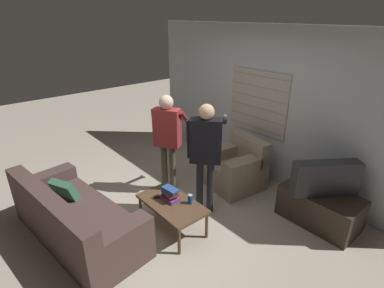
{
  "coord_description": "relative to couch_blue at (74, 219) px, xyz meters",
  "views": [
    {
      "loc": [
        2.91,
        -2.04,
        2.69
      ],
      "look_at": [
        -0.02,
        0.47,
        1.0
      ],
      "focal_mm": 28.0,
      "sensor_mm": 36.0,
      "label": 1
    }
  ],
  "objects": [
    {
      "name": "tv",
      "position": [
        1.86,
        2.69,
        0.4
      ],
      "size": [
        0.67,
        0.83,
        0.46
      ],
      "rotation": [
        0.0,
        0.0,
        4.1
      ],
      "color": "#2D2D33",
      "rests_on": "tv_stand"
    },
    {
      "name": "wall_back",
      "position": [
        0.42,
        3.19,
        0.98
      ],
      "size": [
        5.2,
        0.08,
        2.55
      ],
      "color": "#ADB2B7",
      "rests_on": "ground_plane"
    },
    {
      "name": "spare_remote",
      "position": [
        0.46,
        1.0,
        0.13
      ],
      "size": [
        0.11,
        0.13,
        0.02
      ],
      "rotation": [
        0.0,
        0.0,
        -0.67
      ],
      "color": "black",
      "rests_on": "coffee_table"
    },
    {
      "name": "ground_plane",
      "position": [
        0.42,
        1.17,
        -0.29
      ],
      "size": [
        16.0,
        16.0,
        0.0
      ],
      "primitive_type": "plane",
      "color": "#B2A893"
    },
    {
      "name": "armchair_beige",
      "position": [
        0.45,
        2.56,
        0.04
      ],
      "size": [
        0.94,
        0.9,
        0.82
      ],
      "rotation": [
        0.0,
        0.0,
        2.99
      ],
      "color": "gray",
      "rests_on": "ground_plane"
    },
    {
      "name": "soda_can",
      "position": [
        0.83,
        1.23,
        0.18
      ],
      "size": [
        0.07,
        0.07,
        0.13
      ],
      "color": "#194C9E",
      "rests_on": "coffee_table"
    },
    {
      "name": "coffee_table",
      "position": [
        0.66,
        1.06,
        0.08
      ],
      "size": [
        0.95,
        0.53,
        0.42
      ],
      "color": "brown",
      "rests_on": "ground_plane"
    },
    {
      "name": "couch_blue",
      "position": [
        0.0,
        0.0,
        0.0
      ],
      "size": [
        2.11,
        1.09,
        0.79
      ],
      "rotation": [
        0.0,
        0.0,
        0.12
      ],
      "color": "#4C3833",
      "rests_on": "ground_plane"
    },
    {
      "name": "person_left_standing",
      "position": [
        -0.17,
        1.62,
        0.71
      ],
      "size": [
        0.51,
        0.74,
        1.6
      ],
      "rotation": [
        0.0,
        0.0,
        0.55
      ],
      "color": "#4C4233",
      "rests_on": "ground_plane"
    },
    {
      "name": "tv_stand",
      "position": [
        1.86,
        2.69,
        -0.06
      ],
      "size": [
        1.02,
        0.58,
        0.47
      ],
      "color": "#33281E",
      "rests_on": "ground_plane"
    },
    {
      "name": "person_right_standing",
      "position": [
        0.65,
        1.66,
        0.74
      ],
      "size": [
        0.5,
        0.83,
        1.64
      ],
      "rotation": [
        0.0,
        0.0,
        0.73
      ],
      "color": "black",
      "rests_on": "ground_plane"
    },
    {
      "name": "book_stack",
      "position": [
        0.6,
        1.08,
        0.21
      ],
      "size": [
        0.25,
        0.17,
        0.18
      ],
      "color": "#75387F",
      "rests_on": "coffee_table"
    }
  ]
}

